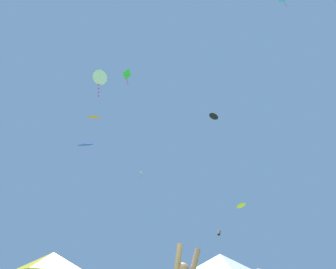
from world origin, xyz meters
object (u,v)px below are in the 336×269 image
Objects in this scene: canopy_tent_yellow at (51,261)px; kite_orange_delta at (94,116)px; kite_white_delta at (100,78)px; kite_black_box at (219,233)px; kite_lime_delta at (142,173)px; kite_black_delta at (214,116)px; kite_green_diamond at (127,75)px; kite_blue_delta at (85,144)px; kite_yellow_delta at (241,205)px; canopy_tent_white at (221,264)px.

kite_orange_delta reaches higher than canopy_tent_yellow.
kite_black_box is at bearing 46.90° from kite_white_delta.
kite_lime_delta is 16.16m from kite_black_delta.
kite_orange_delta is 1.10× the size of kite_green_diamond.
kite_blue_delta is (-4.54, 5.64, -3.38)m from kite_green_diamond.
kite_blue_delta is (-19.49, -15.12, 0.99)m from kite_yellow_delta.
kite_black_delta reaches higher than kite_yellow_delta.
kite_white_delta is at bearing -136.33° from kite_yellow_delta.
kite_lime_delta is 0.46× the size of kite_white_delta.
kite_black_box is (14.85, 12.30, -5.52)m from kite_blue_delta.
kite_green_diamond is (1.03, -22.77, -2.07)m from kite_lime_delta.
kite_white_delta reaches higher than kite_blue_delta.
canopy_tent_white is 10.04m from canopy_tent_yellow.
kite_black_box is at bearing 60.11° from kite_green_diamond.
canopy_tent_yellow is at bearing -64.52° from kite_blue_delta.
kite_black_delta is (16.75, 5.58, 5.19)m from kite_orange_delta.
kite_orange_delta reaches higher than kite_green_diamond.
kite_yellow_delta is at bearing 54.24° from kite_green_diamond.
kite_black_delta is (-3.85, -7.07, 12.08)m from kite_yellow_delta.
kite_green_diamond is 0.82× the size of kite_blue_delta.
canopy_tent_yellow is at bearing 62.19° from kite_white_delta.
kite_green_diamond is at bearing -44.45° from canopy_tent_yellow.
kite_black_box is at bearing -148.68° from kite_yellow_delta.
kite_black_box is (3.99, 16.64, 4.88)m from canopy_tent_white.
kite_lime_delta is (4.63, 14.67, -0.44)m from kite_orange_delta.
kite_green_diamond is 0.83× the size of kite_black_delta.
kite_black_delta is at bearing 27.22° from kite_blue_delta.
canopy_tent_white is at bearing -12.25° from canopy_tent_yellow.
kite_orange_delta is (-2.17, 4.69, 16.01)m from canopy_tent_yellow.
kite_black_box is (-0.78, 4.25, -16.61)m from kite_black_delta.
kite_yellow_delta is 1.33× the size of kite_lime_delta.
kite_black_box is (-4.63, -2.82, -4.54)m from kite_yellow_delta.
canopy_tent_white is 1.89× the size of kite_lime_delta.
kite_blue_delta reaches higher than kite_black_box.
kite_orange_delta reaches higher than kite_blue_delta.
kite_blue_delta is at bearing -152.78° from kite_black_delta.
kite_yellow_delta is at bearing 31.55° from kite_orange_delta.
kite_blue_delta is 7.28m from kite_white_delta.
canopy_tent_yellow is 2.19× the size of kite_green_diamond.
canopy_tent_white is 15.22m from kite_green_diamond.
kite_black_box reaches higher than canopy_tent_white.
canopy_tent_yellow is at bearing -97.24° from kite_lime_delta.
kite_black_delta is 20.79m from kite_blue_delta.
kite_black_box is at bearing 46.46° from canopy_tent_yellow.
canopy_tent_white is 25.27m from kite_black_delta.
kite_orange_delta is 10.20m from kite_green_diamond.
kite_green_diamond reaches higher than kite_black_box.
kite_lime_delta is 18.32m from kite_blue_delta.
kite_lime_delta is 16.51m from kite_black_box.
kite_orange_delta is 0.49× the size of kite_white_delta.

